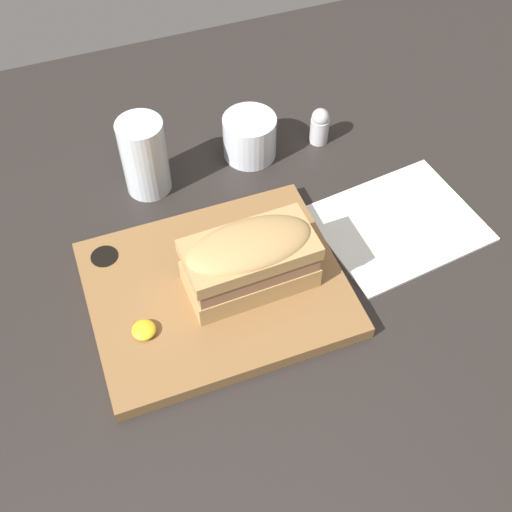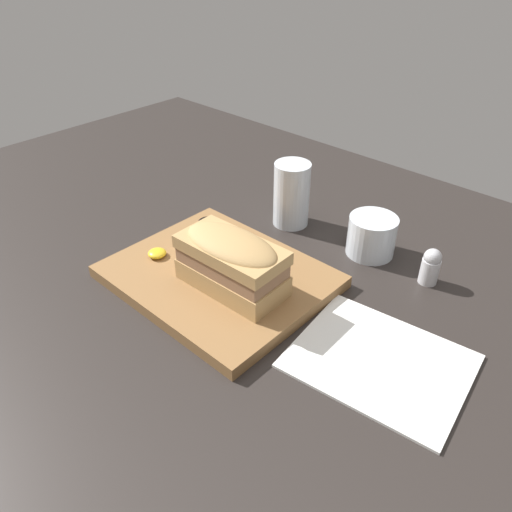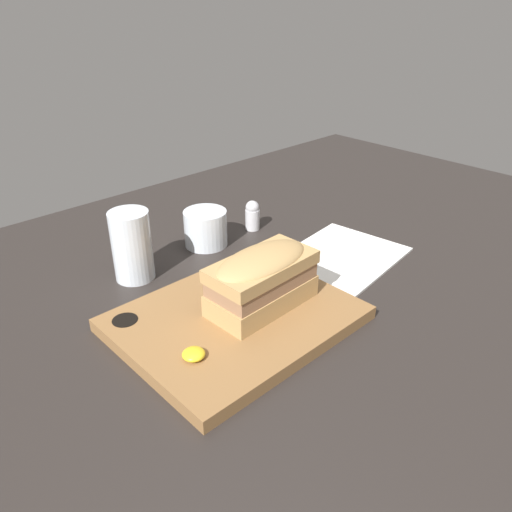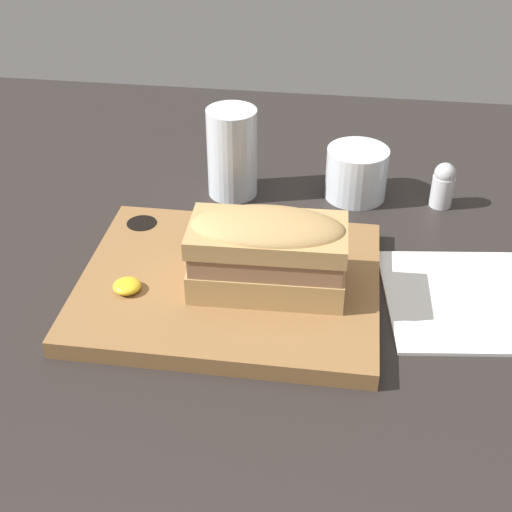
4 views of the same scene
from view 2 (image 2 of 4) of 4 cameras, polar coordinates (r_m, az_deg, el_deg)
name	(u,v)px [view 2 (image 2 of 4)]	position (r cm, az deg, el deg)	size (l,w,h in cm)	color
dining_table	(233,326)	(71.75, -2.68, -8.05)	(173.69, 125.09, 2.00)	#282321
serving_board	(218,276)	(77.82, -4.32, -2.31)	(31.88, 25.83, 2.01)	olive
sandwich	(232,260)	(71.30, -2.80, -0.45)	(16.22, 8.55, 8.78)	tan
mustard_dollop	(157,253)	(81.56, -11.24, 0.32)	(2.94, 2.94, 1.18)	gold
water_glass	(291,198)	(90.84, 4.06, 6.60)	(6.52, 6.52, 11.81)	silver
wine_glass	(371,237)	(85.19, 13.06, 2.13)	(8.03, 8.03, 6.76)	silver
napkin	(380,361)	(67.14, 13.94, -11.59)	(23.49, 19.96, 0.40)	white
salt_shaker	(431,266)	(80.79, 19.33, -1.09)	(2.87, 2.87, 6.02)	silver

